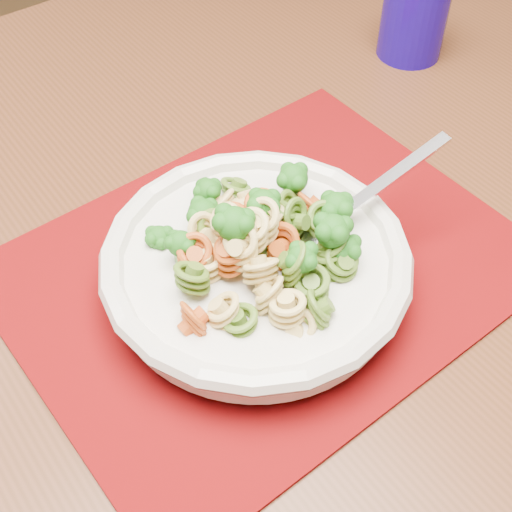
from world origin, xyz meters
TOP-DOWN VIEW (x-y plane):
  - dining_table at (0.25, -0.14)m, footprint 1.33×0.87m
  - placemat at (0.21, -0.24)m, footprint 0.43×0.35m
  - pasta_bowl at (0.19, -0.26)m, footprint 0.25×0.25m
  - pasta_broccoli_heap at (0.19, -0.26)m, footprint 0.21×0.21m
  - fork at (0.24, -0.27)m, footprint 0.18×0.04m
  - tumbler at (0.54, -0.07)m, footprint 0.07×0.07m

SIDE VIEW (x-z plane):
  - dining_table at x=0.25m, z-range 0.25..0.96m
  - placemat at x=0.21m, z-range 0.71..0.71m
  - pasta_bowl at x=0.19m, z-range 0.71..0.76m
  - tumbler at x=0.54m, z-range 0.71..0.80m
  - fork at x=0.24m, z-range 0.72..0.79m
  - pasta_broccoli_heap at x=0.19m, z-range 0.72..0.79m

